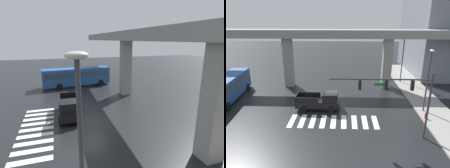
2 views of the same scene
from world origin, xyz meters
The scene contains 10 objects.
ground_plane centered at (0.00, 0.00, 0.00)m, with size 120.00×120.00×0.00m, color black.
crosswalk_stripes centered at (0.00, -4.78, 0.01)m, with size 9.35×2.80×0.01m.
elevated_overpass centered at (0.00, 6.33, 7.42)m, with size 59.11×2.29×8.59m.
sidewalk_east centered at (11.46, 2.00, 0.07)m, with size 4.00×36.00×0.15m, color gray.
pickup_truck centered at (-1.67, -1.85, 0.99)m, with size 5.14×2.18×2.08m.
city_bus centered at (-14.12, 0.32, 1.72)m, with size 3.62×11.00×2.99m.
traffic_signal_mast centered at (5.77, -7.43, 4.56)m, with size 8.69×0.32×6.20m.
street_lamp_near_corner centered at (10.26, -2.17, 4.56)m, with size 0.44×0.70×7.24m.
street_lamp_mid_block centered at (10.26, 8.31, 4.56)m, with size 0.44×0.70×7.24m.
fire_hydrant centered at (9.86, -4.01, 0.43)m, with size 0.24×0.24×0.85m.
Camera 2 is at (1.14, -23.66, 10.83)m, focal length 32.58 mm.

